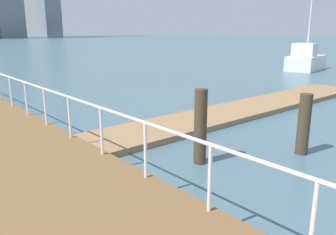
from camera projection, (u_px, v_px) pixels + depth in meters
ground_plane at (60, 94)px, 16.63m from camera, size 300.00×300.00×0.00m
floating_dock at (246, 109)px, 13.16m from camera, size 14.96×2.00×0.18m
boardwalk_railing at (121, 125)px, 6.72m from camera, size 0.06×27.01×1.08m
dock_piling_0 at (304, 124)px, 8.49m from camera, size 0.30×0.30×1.54m
dock_piling_2 at (200, 127)px, 7.86m from camera, size 0.30×0.30×1.77m
moored_boat_1 at (306, 60)px, 26.33m from camera, size 4.33×2.68×7.75m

